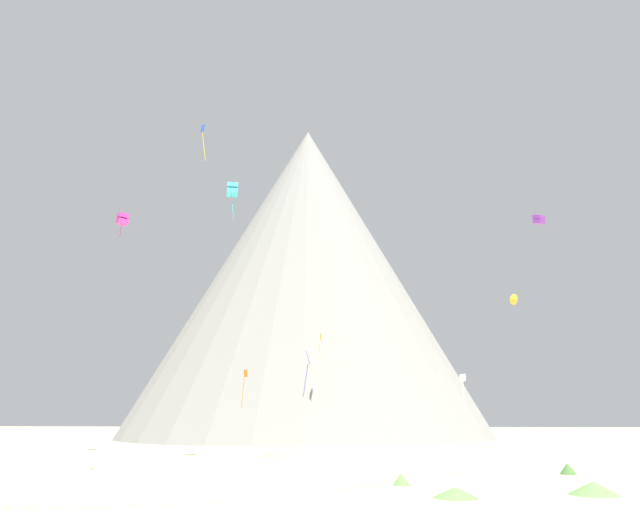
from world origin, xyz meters
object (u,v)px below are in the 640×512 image
object	(u,v)px
bush_near_left	(455,493)
bush_far_left	(196,472)
bush_low_patch	(401,479)
kite_white_low	(463,386)
bush_scatter_east	(593,488)
kite_gold_mid	(515,300)
bush_near_right	(91,475)
rock_massif	(310,286)
kite_orange_low	(245,380)
kite_violet_high	(539,220)
kite_cyan_high	(232,190)
kite_yellow_mid	(321,337)
kite_magenta_high	(123,219)
kite_indigo_low	(307,365)
kite_blue_high	(203,136)
bush_far_right	(568,469)

from	to	relation	value
bush_near_left	bush_far_left	distance (m)	19.92
bush_low_patch	kite_white_low	distance (m)	38.71
bush_scatter_east	kite_gold_mid	xyz separation A→B (m)	(7.15, 38.82, 18.05)
bush_near_right	kite_gold_mid	size ratio (longest dim) A/B	0.98
bush_scatter_east	rock_massif	world-z (taller)	rock_massif
kite_orange_low	kite_violet_high	xyz separation A→B (m)	(38.35, 4.95, 21.27)
bush_near_right	bush_far_left	world-z (taller)	bush_near_right
bush_scatter_east	kite_orange_low	bearing A→B (deg)	126.94
kite_cyan_high	kite_gold_mid	distance (m)	38.54
kite_white_low	kite_yellow_mid	distance (m)	21.52
kite_magenta_high	rock_massif	bearing A→B (deg)	-57.32
bush_scatter_east	kite_orange_low	xyz separation A→B (m)	(-26.62, 35.41, 7.97)
bush_near_right	kite_indigo_low	bearing A→B (deg)	71.32
kite_yellow_mid	kite_magenta_high	bearing A→B (deg)	-50.91
kite_cyan_high	kite_orange_low	world-z (taller)	kite_cyan_high
bush_scatter_east	kite_indigo_low	bearing A→B (deg)	118.22
kite_indigo_low	kite_blue_high	xyz separation A→B (m)	(-12.01, -8.40, 26.74)
bush_low_patch	kite_orange_low	world-z (taller)	kite_orange_low
kite_white_low	bush_far_left	bearing A→B (deg)	80.88
kite_indigo_low	kite_yellow_mid	xyz separation A→B (m)	(0.71, 12.86, 5.05)
bush_scatter_east	kite_violet_high	world-z (taller)	kite_violet_high
kite_white_low	bush_low_patch	bearing A→B (deg)	103.39
bush_near_left	kite_yellow_mid	xyz separation A→B (m)	(-10.68, 50.09, 14.83)
kite_violet_high	kite_gold_mid	bearing A→B (deg)	158.47
bush_near_right	kite_cyan_high	bearing A→B (deg)	75.24
kite_blue_high	kite_indigo_low	bearing A→B (deg)	-64.88
bush_far_left	kite_white_low	size ratio (longest dim) A/B	0.52
kite_white_low	kite_yellow_mid	world-z (taller)	kite_yellow_mid
bush_far_right	bush_scatter_east	bearing A→B (deg)	-102.24
kite_orange_low	kite_magenta_high	world-z (taller)	kite_magenta_high
kite_white_low	kite_indigo_low	bearing A→B (deg)	42.88
kite_orange_low	kite_yellow_mid	bearing A→B (deg)	152.14
bush_low_patch	kite_magenta_high	xyz separation A→B (m)	(-31.07, 25.89, 26.85)
kite_cyan_high	kite_gold_mid	bearing A→B (deg)	13.94
rock_massif	kite_indigo_low	size ratio (longest dim) A/B	18.02
bush_near_right	bush_far_left	xyz separation A→B (m)	(5.30, 5.26, -0.24)
bush_far_left	kite_indigo_low	distance (m)	28.93
bush_low_patch	kite_violet_high	xyz separation A→B (m)	(21.86, 36.70, 29.23)
kite_indigo_low	kite_white_low	xyz separation A→B (m)	(19.24, 4.70, -2.26)
kite_white_low	kite_gold_mid	distance (m)	12.77
bush_scatter_east	bush_low_patch	distance (m)	10.77
bush_low_patch	kite_blue_high	world-z (taller)	kite_blue_high
kite_cyan_high	kite_magenta_high	distance (m)	18.32
bush_near_left	kite_magenta_high	xyz separation A→B (m)	(-33.53, 31.25, 26.94)
bush_far_left	kite_yellow_mid	world-z (taller)	kite_yellow_mid
bush_low_patch	kite_gold_mid	size ratio (longest dim) A/B	0.71
kite_cyan_high	kite_white_low	xyz separation A→B (m)	(25.68, 20.10, -18.96)
kite_violet_high	bush_low_patch	bearing A→B (deg)	-160.80
kite_gold_mid	kite_magenta_high	size ratio (longest dim) A/B	0.52
kite_gold_mid	kite_violet_high	bearing A→B (deg)	-15.75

